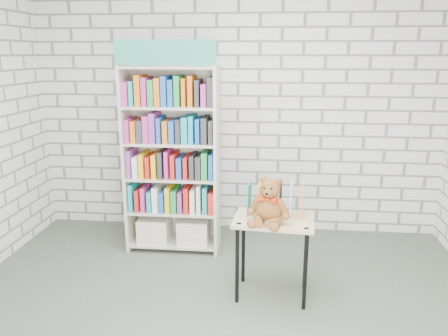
# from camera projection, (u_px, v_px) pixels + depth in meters

# --- Properties ---
(ground) EXTENTS (4.50, 4.50, 0.00)m
(ground) POSITION_uv_depth(u_px,v_px,m) (218.00, 327.00, 3.29)
(ground) COLOR #465043
(ground) RESTS_ON ground
(room_shell) EXTENTS (4.52, 4.02, 2.81)m
(room_shell) POSITION_uv_depth(u_px,v_px,m) (217.00, 88.00, 2.83)
(room_shell) COLOR silver
(room_shell) RESTS_ON ground
(bookshelf) EXTENTS (0.95, 0.37, 2.12)m
(bookshelf) POSITION_uv_depth(u_px,v_px,m) (172.00, 159.00, 4.41)
(bookshelf) COLOR beige
(bookshelf) RESTS_ON ground
(display_table) EXTENTS (0.68, 0.50, 0.69)m
(display_table) POSITION_uv_depth(u_px,v_px,m) (273.00, 229.00, 3.59)
(display_table) COLOR tan
(display_table) RESTS_ON ground
(table_books) EXTENTS (0.47, 0.24, 0.27)m
(table_books) POSITION_uv_depth(u_px,v_px,m) (275.00, 199.00, 3.63)
(table_books) COLOR teal
(table_books) RESTS_ON display_table
(teddy_bear) EXTENTS (0.34, 0.33, 0.37)m
(teddy_bear) POSITION_uv_depth(u_px,v_px,m) (269.00, 205.00, 3.44)
(teddy_bear) COLOR brown
(teddy_bear) RESTS_ON display_table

